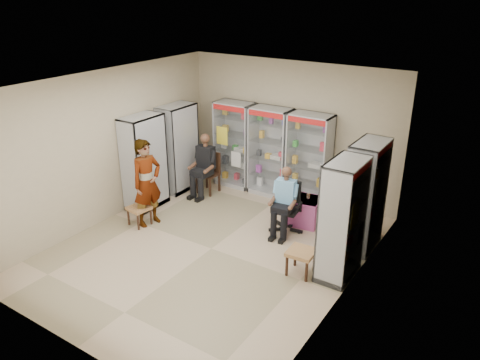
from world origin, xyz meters
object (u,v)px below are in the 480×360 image
Objects in this scene: cabinet_back_left at (235,145)px; cabinet_left_near at (144,163)px; cabinet_back_right at (309,160)px; pink_trunk at (305,211)px; standing_man at (147,183)px; wooden_chair at (208,173)px; office_chair at (287,207)px; seated_shopkeeper at (286,202)px; woven_stool_b at (140,216)px; cabinet_left_far at (178,148)px; cabinet_back_mid at (270,152)px; woven_stool_a at (301,262)px; cabinet_right_near at (342,220)px; cabinet_right_far at (366,196)px.

cabinet_back_left is 1.00× the size of cabinet_left_near.
cabinet_back_right is 1.23m from pink_trunk.
wooden_chair is at bearing 8.58° from standing_man.
office_chair is 0.57× the size of standing_man.
seated_shopkeeper is 3.22× the size of woven_stool_b.
cabinet_left_far reaches higher than wooden_chair.
standing_man reaches higher than office_chair.
cabinet_back_left reaches higher than wooden_chair.
cabinet_back_left is at bearing 138.81° from seated_shopkeeper.
cabinet_back_mid reaches higher than wooden_chair.
wooden_chair reaches higher than woven_stool_a.
cabinet_right_near is (1.63, -2.23, 0.00)m from cabinet_back_right.
cabinet_left_far is at bearing 180.00° from cabinet_left_near.
cabinet_back_left is at bearing 3.75° from standing_man.
cabinet_back_mid and cabinet_back_right have the same top height.
cabinet_left_far is 0.89m from wooden_chair.
cabinet_right_far is (2.58, -1.13, 0.00)m from cabinet_back_mid.
pink_trunk is (1.34, -0.92, -0.73)m from cabinet_back_mid.
woven_stool_b is at bearing -159.74° from seated_shopkeeper.
cabinet_right_far reaches higher than office_chair.
cabinet_back_left is 2.13× the size of wooden_chair.
pink_trunk is at bearing 63.73° from seated_shopkeeper.
woven_stool_a is 3.40m from standing_man.
woven_stool_a is at bearing -40.34° from cabinet_back_left.
cabinet_left_near is at bearing -117.61° from wooden_chair.
cabinet_right_near is 1.00× the size of cabinet_left_far.
office_chair is at bearing 99.90° from cabinet_right_far.
pink_trunk is 0.32× the size of standing_man.
woven_stool_a is at bearing -58.69° from seated_shopkeeper.
woven_stool_b is at bearing -130.45° from cabinet_back_right.
seated_shopkeeper reaches higher than pink_trunk.
cabinet_back_mid is 2.90m from standing_man.
standing_man is at bearing 46.73° from cabinet_left_near.
cabinet_left_near reaches higher than office_chair.
cabinet_left_near is 3.15m from office_chair.
cabinet_right_far is 4.46m from cabinet_left_far.
wooden_chair is 2.39× the size of woven_stool_b.
seated_shopkeeper is (0.21, -1.43, -0.37)m from cabinet_back_right.
woven_stool_a is 3.46m from woven_stool_b.
cabinet_left_far is 1.78m from standing_man.
cabinet_left_far is (-4.46, 1.30, 0.00)m from cabinet_right_near.
seated_shopkeeper is 2.72m from standing_man.
woven_stool_a is at bearing 159.80° from cabinet_right_far.
cabinet_left_near is at bearing -132.80° from cabinet_back_mid.
pink_trunk is at bearing 109.09° from cabinet_left_near.
cabinet_right_near is 2.13× the size of wooden_chair.
cabinet_right_far is at bearing -6.04° from wooden_chair.
cabinet_left_far reaches higher than office_chair.
seated_shopkeeper is at bearing -97.15° from office_chair.
seated_shopkeeper is (2.36, -0.70, 0.16)m from wooden_chair.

